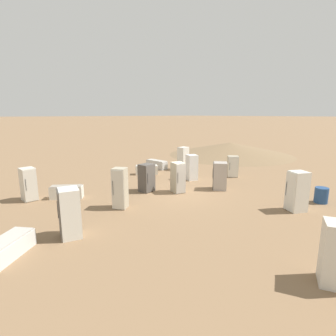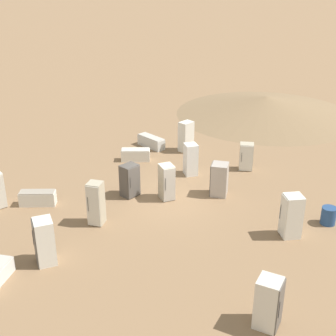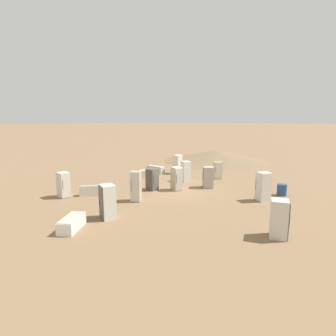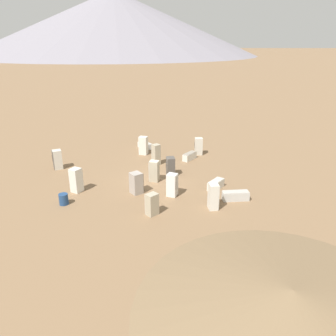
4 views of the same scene
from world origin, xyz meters
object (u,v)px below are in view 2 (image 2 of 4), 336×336
object	(u,v)px
discarded_fridge_4	(167,182)
discarded_fridge_14	(130,180)
discarded_fridge_13	(219,179)
discarded_fridge_12	(291,216)
discarded_fridge_5	(136,155)
discarded_fridge_2	(246,157)
discarded_fridge_10	(96,203)
discarded_fridge_8	(191,159)
discarded_fridge_3	(186,136)
discarded_fridge_7	(151,142)
discarded_fridge_1	(44,242)
discarded_fridge_9	(269,303)
discarded_fridge_6	(38,198)
rusty_barrel	(328,216)

from	to	relation	value
discarded_fridge_4	discarded_fridge_14	bearing A→B (deg)	-32.28
discarded_fridge_13	discarded_fridge_12	bearing A→B (deg)	-131.38
discarded_fridge_5	discarded_fridge_13	bearing A→B (deg)	-135.33
discarded_fridge_2	discarded_fridge_12	world-z (taller)	discarded_fridge_12
discarded_fridge_10	discarded_fridge_12	xyz separation A→B (m)	(5.92, -5.52, -0.04)
discarded_fridge_8	discarded_fridge_10	distance (m)	6.59
discarded_fridge_3	discarded_fridge_7	xyz separation A→B (m)	(-1.31, 1.72, -0.57)
discarded_fridge_2	discarded_fridge_7	xyz separation A→B (m)	(-2.28, 5.76, -0.41)
discarded_fridge_1	discarded_fridge_13	world-z (taller)	discarded_fridge_1
discarded_fridge_3	discarded_fridge_9	xyz separation A→B (m)	(-6.92, -12.99, -0.05)
discarded_fridge_2	discarded_fridge_4	xyz separation A→B (m)	(-5.44, -0.26, 0.12)
discarded_fridge_1	discarded_fridge_5	size ratio (longest dim) A/B	1.08
discarded_fridge_5	discarded_fridge_14	bearing A→B (deg)	179.71
discarded_fridge_5	discarded_fridge_4	bearing A→B (deg)	-159.66
discarded_fridge_9	discarded_fridge_13	distance (m)	8.90
discarded_fridge_6	rusty_barrel	bearing A→B (deg)	81.36
discarded_fridge_4	discarded_fridge_5	distance (m)	5.01
discarded_fridge_4	rusty_barrel	bearing A→B (deg)	139.00
discarded_fridge_3	rusty_barrel	size ratio (longest dim) A/B	2.32
discarded_fridge_4	discarded_fridge_6	size ratio (longest dim) A/B	1.03
discarded_fridge_2	discarded_fridge_12	size ratio (longest dim) A/B	0.81
discarded_fridge_6	discarded_fridge_13	xyz separation A→B (m)	(7.45, -4.12, 0.46)
rusty_barrel	discarded_fridge_14	bearing A→B (deg)	127.17
discarded_fridge_8	discarded_fridge_9	distance (m)	11.39
discarded_fridge_10	rusty_barrel	bearing A→B (deg)	-164.93
discarded_fridge_1	rusty_barrel	distance (m)	11.75
discarded_fridge_10	discarded_fridge_14	xyz separation A→B (m)	(2.52, 1.39, -0.16)
discarded_fridge_9	discarded_fridge_12	world-z (taller)	discarded_fridge_12
rusty_barrel	discarded_fridge_3	bearing A→B (deg)	88.64
discarded_fridge_2	discarded_fridge_7	bearing A→B (deg)	-24.08
discarded_fridge_4	discarded_fridge_14	size ratio (longest dim) A/B	1.08
discarded_fridge_2	discarded_fridge_14	world-z (taller)	discarded_fridge_14
discarded_fridge_4	discarded_fridge_8	world-z (taller)	discarded_fridge_4
discarded_fridge_8	rusty_barrel	bearing A→B (deg)	-57.35
discarded_fridge_3	discarded_fridge_13	bearing A→B (deg)	-121.04
discarded_fridge_3	discarded_fridge_6	distance (m)	9.77
discarded_fridge_6	rusty_barrel	world-z (taller)	rusty_barrel
discarded_fridge_1	discarded_fridge_13	bearing A→B (deg)	-73.14
discarded_fridge_8	discarded_fridge_10	world-z (taller)	discarded_fridge_10
discarded_fridge_1	discarded_fridge_5	xyz separation A→B (m)	(7.95, 6.37, -0.56)
discarded_fridge_3	discarded_fridge_10	world-z (taller)	discarded_fridge_10
discarded_fridge_9	discarded_fridge_3	bearing A→B (deg)	-144.85
discarded_fridge_5	discarded_fridge_10	bearing A→B (deg)	169.56
discarded_fridge_6	discarded_fridge_10	distance (m)	3.45
discarded_fridge_5	discarded_fridge_13	xyz separation A→B (m)	(0.98, -5.95, 0.47)
discarded_fridge_4	discarded_fridge_8	size ratio (longest dim) A/B	1.01
discarded_fridge_5	rusty_barrel	bearing A→B (deg)	-129.34
discarded_fridge_3	discarded_fridge_6	bearing A→B (deg)	178.88
discarded_fridge_10	discarded_fridge_14	world-z (taller)	discarded_fridge_10
discarded_fridge_1	discarded_fridge_4	xyz separation A→B (m)	(6.66, 1.56, -0.04)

